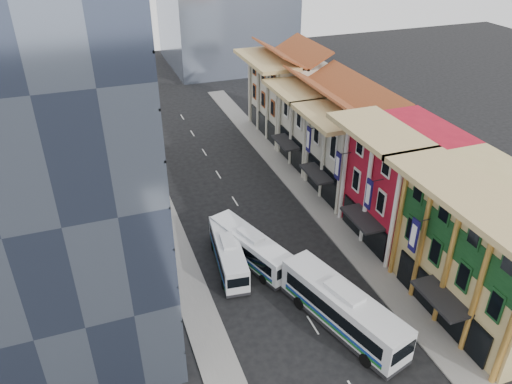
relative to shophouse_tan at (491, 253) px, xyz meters
name	(u,v)px	position (x,y,z in m)	size (l,w,h in m)	color
sidewalk_right	(328,218)	(-5.50, 17.00, -5.92)	(3.00, 90.00, 0.15)	slate
sidewalk_left	(176,250)	(-22.50, 17.00, -5.92)	(3.00, 90.00, 0.15)	slate
shophouse_tan	(491,253)	(0.00, 0.00, 0.00)	(8.00, 14.00, 12.00)	tan
shophouse_red	(404,184)	(0.00, 12.00, 0.00)	(8.00, 10.00, 12.00)	#AD1325
shophouse_cream_near	(355,154)	(0.00, 21.50, -1.00)	(8.00, 9.00, 10.00)	beige
shophouse_cream_mid	(321,125)	(0.00, 30.50, -1.00)	(8.00, 9.00, 10.00)	beige
shophouse_cream_far	(289,96)	(0.00, 41.00, -0.50)	(8.00, 12.00, 11.00)	beige
office_tower	(57,136)	(-31.00, 14.00, 9.00)	(12.00, 26.00, 30.00)	#39435B
office_block_far	(76,123)	(-30.00, 37.00, 1.00)	(10.00, 18.00, 14.00)	gray
bus_left_near	(228,253)	(-18.23, 12.87, -4.46)	(2.25, 9.61, 3.08)	silver
bus_left_far	(250,247)	(-16.00, 12.86, -4.35)	(2.41, 10.30, 3.30)	white
bus_right	(343,308)	(-11.89, 2.14, -4.03)	(2.88, 12.30, 3.95)	silver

